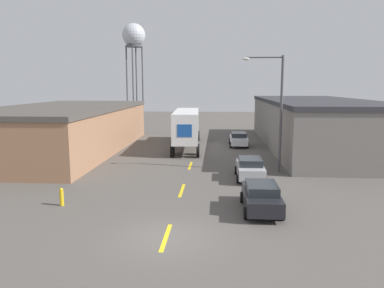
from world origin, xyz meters
The scene contains 11 objects.
ground_plane centered at (0.00, 0.00, 0.00)m, with size 160.00×160.00×0.00m, color #56514C.
road_centerline centered at (0.00, 7.54, 0.00)m, with size 0.20×17.98×0.01m.
warehouse_left centered at (-13.39, 21.45, 2.29)m, with size 11.64×25.88×4.56m.
warehouse_right centered at (12.77, 25.74, 2.57)m, with size 10.41×28.57×5.12m.
semi_truck centered at (-1.03, 24.38, 2.40)m, with size 3.29×13.81×4.02m.
parked_car_right_mid centered at (4.57, 10.88, 0.79)m, with size 2.02×4.39×1.51m.
parked_car_right_far centered at (4.57, 25.52, 0.79)m, with size 2.02×4.39×1.51m.
parked_car_right_near centered at (4.57, 3.93, 0.79)m, with size 2.02×4.39×1.51m.
water_tower centered at (-14.31, 59.34, 15.91)m, with size 4.55×4.55×18.66m.
street_lamp centered at (6.65, 13.23, 5.12)m, with size 3.11×0.32×8.81m.
fire_hydrant centered at (-6.36, 4.06, 0.50)m, with size 0.22×0.22×1.01m.
Camera 1 is at (2.19, -15.40, 6.59)m, focal length 35.00 mm.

